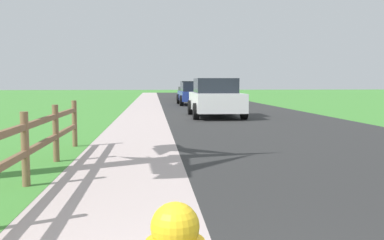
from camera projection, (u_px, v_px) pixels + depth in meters
name	position (u px, v px, depth m)	size (l,w,h in m)	color
ground_plane	(161.00, 106.00, 26.16)	(120.00, 120.00, 0.00)	#448D37
road_asphalt	(212.00, 104.00, 28.47)	(7.00, 66.00, 0.01)	#2C2C2C
curb_concrete	(116.00, 104.00, 27.87)	(6.00, 66.00, 0.01)	#BDABA7
grass_verge	(93.00, 104.00, 27.73)	(5.00, 66.00, 0.00)	#448D37
rail_fence	(1.00, 155.00, 4.83)	(0.11, 9.23, 1.05)	brown
parked_suv_white	(215.00, 98.00, 17.65)	(2.17, 4.36, 1.63)	white
parked_car_blue	(194.00, 94.00, 27.26)	(2.12, 4.28, 1.47)	navy
parked_car_black	(190.00, 90.00, 37.47)	(2.11, 4.61, 1.59)	black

